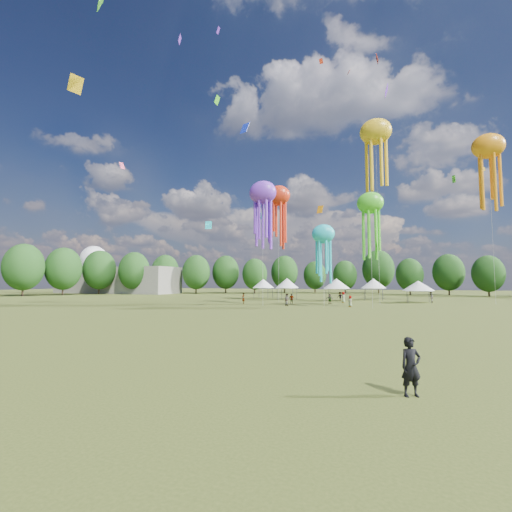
% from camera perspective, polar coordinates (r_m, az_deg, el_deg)
% --- Properties ---
extents(ground, '(300.00, 300.00, 0.00)m').
position_cam_1_polar(ground, '(16.88, -7.19, -16.76)').
color(ground, '#384416').
rests_on(ground, ground).
extents(observer_main, '(0.81, 0.72, 1.87)m').
position_cam_1_polar(observer_main, '(12.76, 24.10, -16.26)').
color(observer_main, black).
rests_on(observer_main, ground).
extents(spectator_near, '(1.13, 1.11, 1.84)m').
position_cam_1_polar(spectator_near, '(52.75, 5.10, -7.18)').
color(spectator_near, gray).
rests_on(spectator_near, ground).
extents(spectators_far, '(29.79, 15.85, 1.85)m').
position_cam_1_polar(spectators_far, '(61.36, 14.31, -6.69)').
color(spectators_far, gray).
rests_on(spectators_far, ground).
extents(festival_tents, '(35.17, 11.24, 4.33)m').
position_cam_1_polar(festival_tents, '(69.52, 12.79, -4.49)').
color(festival_tents, '#47474C').
rests_on(festival_tents, ground).
extents(show_kites, '(39.68, 20.68, 30.41)m').
position_cam_1_polar(show_kites, '(60.60, 17.60, 11.40)').
color(show_kites, purple).
rests_on(show_kites, ground).
extents(small_kites, '(70.03, 67.15, 45.77)m').
position_cam_1_polar(small_kites, '(61.80, 10.96, 21.08)').
color(small_kites, purple).
rests_on(small_kites, ground).
extents(treeline, '(201.57, 95.24, 13.43)m').
position_cam_1_polar(treeline, '(77.99, 12.29, -1.99)').
color(treeline, '#38281C').
rests_on(treeline, ground).
extents(hangar, '(40.00, 12.00, 8.00)m').
position_cam_1_polar(hangar, '(117.66, -21.86, -3.74)').
color(hangar, gray).
rests_on(hangar, ground).
extents(radome, '(9.00, 9.00, 16.00)m').
position_cam_1_polar(radome, '(133.29, -25.11, -1.08)').
color(radome, white).
rests_on(radome, ground).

